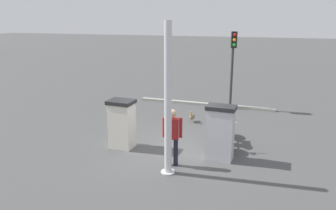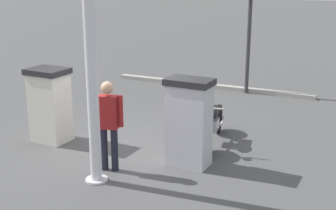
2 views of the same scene
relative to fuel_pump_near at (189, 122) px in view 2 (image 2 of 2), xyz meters
The scene contains 9 objects.
ground_plane 1.85m from the fuel_pump_near, 79.97° to the left, with size 120.00×120.00×0.00m, color #4C4C4C.
fuel_pump_near is the anchor object (origin of this frame).
fuel_pump_far 3.23m from the fuel_pump_near, 90.00° to the left, with size 0.74×0.86×1.62m.
motorcycle_near_pump 1.34m from the fuel_pump_near, ahead, with size 2.04×0.56×0.97m.
attendant_person 1.51m from the fuel_pump_near, 123.53° to the left, with size 0.28×0.58×1.70m.
wandering_duck 3.74m from the fuel_pump_near, 26.27° to the left, with size 0.50×0.23×0.50m.
roadside_traffic_light 5.99m from the fuel_pump_near, ahead, with size 0.40×0.29×3.57m.
canopy_support_pole 2.14m from the fuel_pump_near, 137.23° to the left, with size 0.40×0.40×4.15m.
road_edge_kerb 6.28m from the fuel_pump_near, 15.03° to the left, with size 0.44×6.63×0.12m.
Camera 2 is at (-7.81, -4.54, 3.54)m, focal length 48.32 mm.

